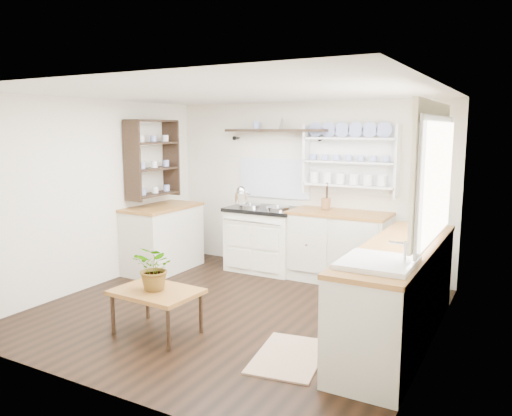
{
  "coord_description": "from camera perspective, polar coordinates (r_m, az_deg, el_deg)",
  "views": [
    {
      "loc": [
        2.68,
        -4.37,
        1.94
      ],
      "look_at": [
        0.13,
        0.25,
        1.1
      ],
      "focal_mm": 35.0,
      "sensor_mm": 36.0,
      "label": 1
    }
  ],
  "objects": [
    {
      "name": "floor",
      "position": [
        5.48,
        -2.49,
        -11.69
      ],
      "size": [
        4.0,
        3.8,
        0.01
      ],
      "primitive_type": "cube",
      "color": "black",
      "rests_on": "ground"
    },
    {
      "name": "wall_back",
      "position": [
        6.87,
        5.73,
        2.38
      ],
      "size": [
        4.0,
        0.02,
        2.3
      ],
      "primitive_type": "cube",
      "color": "silver",
      "rests_on": "ground"
    },
    {
      "name": "wall_right",
      "position": [
        4.5,
        19.74,
        -1.61
      ],
      "size": [
        0.02,
        3.8,
        2.3
      ],
      "primitive_type": "cube",
      "color": "silver",
      "rests_on": "ground"
    },
    {
      "name": "wall_left",
      "position": [
        6.45,
        -17.91,
        1.56
      ],
      "size": [
        0.02,
        3.8,
        2.3
      ],
      "primitive_type": "cube",
      "color": "silver",
      "rests_on": "ground"
    },
    {
      "name": "ceiling",
      "position": [
        5.14,
        -2.67,
        13.04
      ],
      "size": [
        4.0,
        3.8,
        0.01
      ],
      "primitive_type": "cube",
      "color": "white",
      "rests_on": "wall_back"
    },
    {
      "name": "window",
      "position": [
        4.6,
        19.69,
        3.84
      ],
      "size": [
        0.08,
        1.55,
        1.22
      ],
      "color": "white",
      "rests_on": "wall_right"
    },
    {
      "name": "aga_cooker",
      "position": [
        6.89,
        0.87,
        -3.48
      ],
      "size": [
        0.98,
        0.68,
        0.91
      ],
      "color": "white",
      "rests_on": "floor"
    },
    {
      "name": "back_cabinets",
      "position": [
        6.5,
        9.47,
        -4.26
      ],
      "size": [
        1.27,
        0.63,
        0.9
      ],
      "color": "beige",
      "rests_on": "floor"
    },
    {
      "name": "right_cabinets",
      "position": [
        4.81,
        15.93,
        -9.23
      ],
      "size": [
        0.62,
        2.43,
        0.9
      ],
      "color": "beige",
      "rests_on": "floor"
    },
    {
      "name": "belfast_sink",
      "position": [
        4.01,
        13.68,
        -7.71
      ],
      "size": [
        0.55,
        0.6,
        0.45
      ],
      "color": "white",
      "rests_on": "right_cabinets"
    },
    {
      "name": "left_cabinets",
      "position": [
        7.01,
        -10.59,
        -3.31
      ],
      "size": [
        0.62,
        1.13,
        0.9
      ],
      "color": "beige",
      "rests_on": "floor"
    },
    {
      "name": "plate_rack",
      "position": [
        6.57,
        10.9,
        5.52
      ],
      "size": [
        1.2,
        0.22,
        0.9
      ],
      "color": "white",
      "rests_on": "wall_back"
    },
    {
      "name": "high_shelf",
      "position": [
        6.88,
        2.32,
        8.76
      ],
      "size": [
        1.5,
        0.29,
        0.16
      ],
      "color": "black",
      "rests_on": "wall_back"
    },
    {
      "name": "left_shelving",
      "position": [
        6.96,
        -11.74,
        5.63
      ],
      "size": [
        0.28,
        0.8,
        1.05
      ],
      "primitive_type": "cube",
      "color": "black",
      "rests_on": "wall_left"
    },
    {
      "name": "kettle",
      "position": [
        6.82,
        -1.67,
        1.5
      ],
      "size": [
        0.19,
        0.19,
        0.23
      ],
      "primitive_type": null,
      "color": "silver",
      "rests_on": "aga_cooker"
    },
    {
      "name": "utensil_crock",
      "position": [
        6.55,
        7.99,
        0.52
      ],
      "size": [
        0.12,
        0.12,
        0.14
      ],
      "primitive_type": "cylinder",
      "color": "brown",
      "rests_on": "back_cabinets"
    },
    {
      "name": "center_table",
      "position": [
        4.89,
        -11.3,
        -9.68
      ],
      "size": [
        0.82,
        0.6,
        0.43
      ],
      "rotation": [
        0.0,
        0.0,
        -0.05
      ],
      "color": "brown",
      "rests_on": "floor"
    },
    {
      "name": "potted_plant",
      "position": [
        4.81,
        -11.4,
        -6.71
      ],
      "size": [
        0.4,
        0.35,
        0.43
      ],
      "primitive_type": "imported",
      "rotation": [
        0.0,
        0.0,
        -0.04
      ],
      "color": "#3F7233",
      "rests_on": "center_table"
    },
    {
      "name": "floor_rug",
      "position": [
        4.47,
        3.79,
        -16.55
      ],
      "size": [
        0.68,
        0.93,
        0.02
      ],
      "primitive_type": "cube",
      "rotation": [
        0.0,
        0.0,
        0.16
      ],
      "color": "#7F5F4A",
      "rests_on": "floor"
    }
  ]
}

